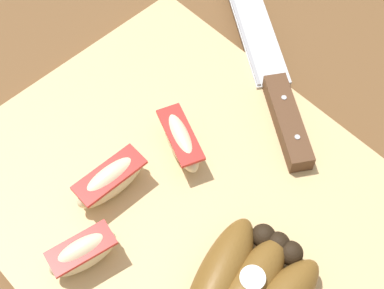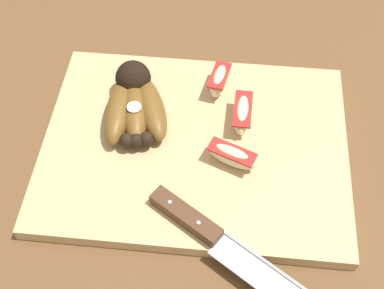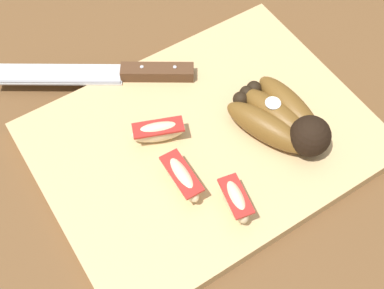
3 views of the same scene
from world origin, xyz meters
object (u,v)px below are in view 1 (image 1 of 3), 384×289
object	(u,v)px
chefs_knife	(275,84)
apple_wedge_near	(180,140)
apple_wedge_middle	(83,253)
apple_wedge_far	(111,180)

from	to	relation	value
chefs_knife	apple_wedge_near	world-z (taller)	apple_wedge_near
chefs_knife	apple_wedge_middle	size ratio (longest dim) A/B	4.04
apple_wedge_middle	apple_wedge_near	bearing A→B (deg)	100.93
apple_wedge_near	apple_wedge_far	world-z (taller)	apple_wedge_far
apple_wedge_middle	apple_wedge_far	world-z (taller)	apple_wedge_middle
chefs_knife	apple_wedge_middle	bearing A→B (deg)	-86.96
apple_wedge_near	apple_wedge_far	distance (m)	0.07
apple_wedge_far	apple_wedge_middle	bearing A→B (deg)	-58.27
apple_wedge_middle	chefs_knife	bearing A→B (deg)	93.04
apple_wedge_near	apple_wedge_far	size ratio (longest dim) A/B	1.02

